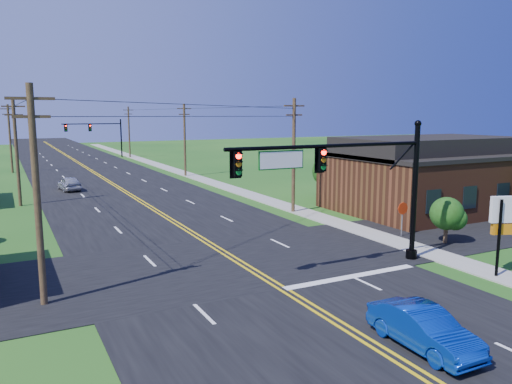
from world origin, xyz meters
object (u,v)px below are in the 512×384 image
signal_mast_main (347,177)px  blue_car (424,329)px  stop_sign (403,212)px  signal_mast_far (96,132)px

signal_mast_main → blue_car: bearing=-109.5°
stop_sign → signal_mast_main: bearing=-150.8°
signal_mast_main → blue_car: 9.44m
signal_mast_main → signal_mast_far: size_ratio=1.03×
signal_mast_main → stop_sign: signal_mast_main is taller
blue_car → signal_mast_far: bearing=88.8°
blue_car → stop_sign: 15.88m
signal_mast_main → signal_mast_far: bearing=89.9°
signal_mast_far → blue_car: signal_mast_far is taller
signal_mast_far → stop_sign: (7.40, -68.02, -2.92)m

